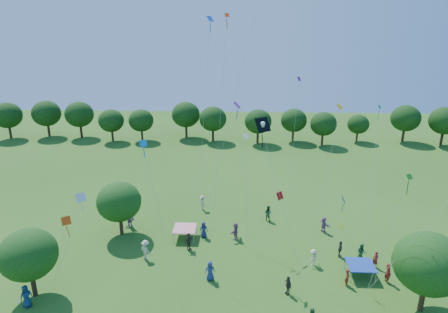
# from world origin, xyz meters

# --- Properties ---
(near_tree_west) EXTENTS (4.38, 4.38, 5.67)m
(near_tree_west) POSITION_xyz_m (-14.78, 11.74, 3.69)
(near_tree_west) COLOR #422B19
(near_tree_west) RESTS_ON ground
(near_tree_north) EXTENTS (4.38, 4.38, 5.59)m
(near_tree_north) POSITION_xyz_m (-10.70, 21.48, 3.61)
(near_tree_north) COLOR #422B19
(near_tree_north) RESTS_ON ground
(near_tree_east) EXTENTS (4.99, 4.99, 6.29)m
(near_tree_east) POSITION_xyz_m (14.77, 11.28, 4.04)
(near_tree_east) COLOR #422B19
(near_tree_east) RESTS_ON ground
(treeline) EXTENTS (88.01, 8.77, 6.77)m
(treeline) POSITION_xyz_m (-1.73, 55.43, 4.09)
(treeline) COLOR #422B19
(treeline) RESTS_ON ground
(tent_red_stripe) EXTENTS (2.20, 2.20, 1.10)m
(tent_red_stripe) POSITION_xyz_m (-4.19, 21.03, 1.04)
(tent_red_stripe) COLOR #DC1942
(tent_red_stripe) RESTS_ON ground
(tent_blue) EXTENTS (2.20, 2.20, 1.10)m
(tent_blue) POSITION_xyz_m (11.45, 15.42, 1.04)
(tent_blue) COLOR #183B9F
(tent_blue) RESTS_ON ground
(crowd_person_0) EXTENTS (0.91, 0.58, 1.73)m
(crowd_person_0) POSITION_xyz_m (-1.17, 14.33, 0.86)
(crowd_person_0) COLOR navy
(crowd_person_0) RESTS_ON ground
(crowd_person_1) EXTENTS (0.64, 0.68, 1.54)m
(crowd_person_1) POSITION_xyz_m (13.13, 16.71, 0.77)
(crowd_person_1) COLOR maroon
(crowd_person_1) RESTS_ON ground
(crowd_person_2) EXTENTS (0.87, 0.90, 1.65)m
(crowd_person_2) POSITION_xyz_m (12.15, 17.79, 0.83)
(crowd_person_2) COLOR #2B6438
(crowd_person_2) RESTS_ON ground
(crowd_person_3) EXTENTS (0.99, 1.24, 1.74)m
(crowd_person_3) POSITION_xyz_m (-3.00, 27.36, 0.87)
(crowd_person_3) COLOR #C4B09D
(crowd_person_3) RESTS_ON ground
(crowd_person_4) EXTENTS (0.95, 1.14, 1.78)m
(crowd_person_4) POSITION_xyz_m (-3.52, 18.81, 0.89)
(crowd_person_4) COLOR #36322B
(crowd_person_4) RESTS_ON ground
(crowd_person_5) EXTENTS (1.15, 1.71, 1.73)m
(crowd_person_5) POSITION_xyz_m (0.83, 21.05, 0.86)
(crowd_person_5) COLOR #834C6E
(crowd_person_5) RESTS_ON ground
(crowd_person_6) EXTENTS (0.90, 0.62, 1.67)m
(crowd_person_6) POSITION_xyz_m (-2.34, 21.24, 0.84)
(crowd_person_6) COLOR navy
(crowd_person_6) RESTS_ON ground
(crowd_person_7) EXTENTS (0.58, 0.75, 1.77)m
(crowd_person_7) POSITION_xyz_m (13.45, 14.62, 0.88)
(crowd_person_7) COLOR maroon
(crowd_person_7) RESTS_ON ground
(crowd_person_9) EXTENTS (1.29, 1.15, 1.85)m
(crowd_person_9) POSITION_xyz_m (-7.22, 17.21, 0.92)
(crowd_person_9) COLOR beige
(crowd_person_9) RESTS_ON ground
(crowd_person_10) EXTENTS (0.73, 1.04, 1.62)m
(crowd_person_10) POSITION_xyz_m (10.41, 18.25, 0.81)
(crowd_person_10) COLOR #473F39
(crowd_person_10) RESTS_ON ground
(crowd_person_11) EXTENTS (1.80, 1.38, 1.84)m
(crowd_person_11) POSITION_xyz_m (-10.32, 23.12, 0.92)
(crowd_person_11) COLOR #9A5C9D
(crowd_person_11) RESTS_ON ground
(crowd_person_12) EXTENTS (0.97, 1.00, 1.84)m
(crowd_person_12) POSITION_xyz_m (-14.70, 10.43, 0.92)
(crowd_person_12) COLOR navy
(crowd_person_12) RESTS_ON ground
(crowd_person_13) EXTENTS (0.48, 0.63, 1.50)m
(crowd_person_13) POSITION_xyz_m (10.02, 14.03, 0.75)
(crowd_person_13) COLOR maroon
(crowd_person_13) RESTS_ON ground
(crowd_person_14) EXTENTS (0.96, 0.81, 1.72)m
(crowd_person_14) POSITION_xyz_m (4.27, 25.09, 0.86)
(crowd_person_14) COLOR #214D2A
(crowd_person_14) RESTS_ON ground
(crowd_person_15) EXTENTS (1.02, 1.04, 1.54)m
(crowd_person_15) POSITION_xyz_m (7.76, 16.85, 0.77)
(crowd_person_15) COLOR beige
(crowd_person_15) RESTS_ON ground
(crowd_person_16) EXTENTS (0.79, 1.04, 1.62)m
(crowd_person_16) POSITION_xyz_m (5.08, 12.77, 0.81)
(crowd_person_16) COLOR #3C3430
(crowd_person_16) RESTS_ON ground
(crowd_person_17) EXTENTS (1.19, 1.63, 1.66)m
(crowd_person_17) POSITION_xyz_m (9.82, 22.80, 0.83)
(crowd_person_17) COLOR #9F5C97
(crowd_person_17) RESTS_ON ground
(pirate_kite) EXTENTS (3.97, 4.54, 12.21)m
(pirate_kite) POSITION_xyz_m (2.95, 15.58, 12.79)
(pirate_kite) COLOR black
(small_kite_1) EXTENTS (2.46, 1.18, 6.13)m
(small_kite_1) POSITION_xyz_m (-11.16, 10.82, 6.53)
(small_kite_1) COLOR #D13F0B
(small_kite_2) EXTENTS (2.06, 1.23, 4.70)m
(small_kite_2) POSITION_xyz_m (8.74, 13.40, 5.31)
(small_kite_2) COLOR #FCF516
(small_kite_3) EXTENTS (2.12, 0.39, 9.42)m
(small_kite_3) POSITION_xyz_m (12.22, 11.56, 8.52)
(small_kite_3) COLOR #1C7815
(small_kite_4) EXTENTS (1.73, 3.11, 19.68)m
(small_kite_4) POSITION_xyz_m (-2.17, 26.71, 16.91)
(small_kite_4) COLOR blue
(small_kite_5) EXTENTS (0.99, 2.51, 13.82)m
(small_kite_5) POSITION_xyz_m (6.88, 26.82, 11.26)
(small_kite_5) COLOR #AC1C9A
(small_kite_6) EXTENTS (0.58, 2.93, 9.30)m
(small_kite_6) POSITION_xyz_m (1.77, 21.11, 8.62)
(small_kite_6) COLOR silver
(small_kite_7) EXTENTS (1.07, 3.52, 12.25)m
(small_kite_7) POSITION_xyz_m (-4.58, 10.15, 10.41)
(small_kite_7) COLOR #0E81D3
(small_kite_8) EXTENTS (3.21, 0.86, 4.47)m
(small_kite_8) POSITION_xyz_m (4.67, 19.46, 5.15)
(small_kite_8) COLOR red
(small_kite_9) EXTENTS (1.53, 0.68, 19.82)m
(small_kite_9) POSITION_xyz_m (-0.44, 21.12, 15.02)
(small_kite_9) COLOR #DA420B
(small_kite_10) EXTENTS (1.93, 1.71, 13.45)m
(small_kite_10) POSITION_xyz_m (7.98, 14.77, 11.21)
(small_kite_10) COLOR gold
(small_kite_11) EXTENTS (2.10, 6.65, 11.57)m
(small_kite_11) POSITION_xyz_m (14.05, 22.91, 9.77)
(small_kite_11) COLOR green
(small_kite_12) EXTENTS (1.27, 0.68, 6.01)m
(small_kite_12) POSITION_xyz_m (9.53, 15.47, 6.46)
(small_kite_12) COLOR #114AB3
(small_kite_13) EXTENTS (1.71, 0.99, 12.73)m
(small_kite_13) POSITION_xyz_m (1.07, 19.22, 11.97)
(small_kite_13) COLOR #67178A
(small_kite_14) EXTENTS (3.90, 1.74, 8.32)m
(small_kite_14) POSITION_xyz_m (-9.79, 10.11, 8.30)
(small_kite_14) COLOR silver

